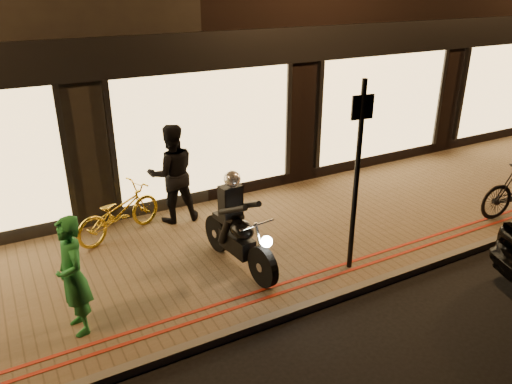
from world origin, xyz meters
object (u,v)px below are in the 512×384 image
motorcycle (237,231)px  bicycle_gold (119,212)px  sign_post (357,169)px  person_green (73,276)px

motorcycle → bicycle_gold: (-1.39, 1.93, -0.16)m
sign_post → person_green: size_ratio=1.85×
sign_post → person_green: (-4.09, 0.48, -0.87)m
motorcycle → bicycle_gold: size_ratio=1.12×
motorcycle → person_green: (-2.54, -0.42, 0.20)m
person_green → bicycle_gold: bearing=145.8°
motorcycle → sign_post: 2.08m
bicycle_gold → motorcycle: bearing=-167.3°
sign_post → bicycle_gold: bearing=136.1°
motorcycle → bicycle_gold: motorcycle is taller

